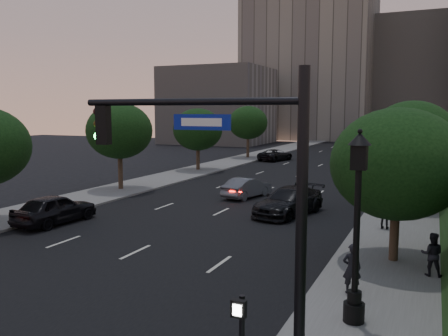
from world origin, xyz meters
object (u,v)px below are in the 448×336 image
at_px(traffic_signal_mast, 252,223).
at_px(sedan_near_left, 55,209).
at_px(pedestrian_a, 352,268).
at_px(pedestrian_c, 385,213).
at_px(sedan_far_left, 276,155).
at_px(pedestrian_b, 432,254).
at_px(sedan_far_right, 365,162).
at_px(sedan_near_right, 289,201).
at_px(sedan_mid_left, 247,188).
at_px(street_lamp, 356,236).

distance_m(traffic_signal_mast, sedan_near_left, 18.20).
bearing_deg(pedestrian_a, sedan_near_left, -33.19).
bearing_deg(traffic_signal_mast, pedestrian_c, 84.66).
relative_size(sedan_far_left, pedestrian_b, 3.19).
distance_m(pedestrian_a, pedestrian_b, 3.73).
xyz_separation_m(pedestrian_a, pedestrian_c, (0.17, 9.37, 0.01)).
xyz_separation_m(sedan_far_left, sedan_far_right, (11.25, -4.68, 0.11)).
bearing_deg(pedestrian_b, sedan_near_left, -4.46).
xyz_separation_m(sedan_near_left, sedan_far_right, (12.12, 31.34, -0.01)).
xyz_separation_m(sedan_far_left, sedan_near_right, (10.06, -28.72, 0.10)).
distance_m(sedan_mid_left, pedestrian_a, 18.22).
relative_size(traffic_signal_mast, street_lamp, 1.25).
bearing_deg(sedan_near_right, sedan_far_left, 123.21).
height_order(sedan_far_right, pedestrian_b, pedestrian_b).
distance_m(sedan_mid_left, sedan_near_right, 6.04).
bearing_deg(pedestrian_c, sedan_mid_left, -24.24).
relative_size(street_lamp, pedestrian_a, 3.38).
height_order(sedan_far_left, pedestrian_c, pedestrian_c).
bearing_deg(sedan_near_left, traffic_signal_mast, 150.62).
xyz_separation_m(street_lamp, sedan_far_right, (-4.62, 37.36, -1.82)).
height_order(street_lamp, sedan_far_left, street_lamp).
xyz_separation_m(pedestrian_a, pedestrian_b, (2.38, 2.87, -0.04)).
xyz_separation_m(street_lamp, pedestrian_b, (1.97, 5.02, -1.69)).
bearing_deg(traffic_signal_mast, street_lamp, 66.10).
bearing_deg(sedan_near_right, pedestrian_b, -32.95).
relative_size(pedestrian_a, pedestrian_c, 0.99).
xyz_separation_m(sedan_near_right, sedan_far_right, (1.19, 24.04, 0.00)).
bearing_deg(pedestrian_a, street_lamp, 81.01).
bearing_deg(street_lamp, pedestrian_a, 100.86).
bearing_deg(sedan_far_right, sedan_near_right, -107.19).
relative_size(traffic_signal_mast, pedestrian_b, 4.40).
bearing_deg(pedestrian_b, street_lamp, 67.17).
xyz_separation_m(traffic_signal_mast, sedan_near_left, (-15.06, 9.80, -2.85)).
bearing_deg(sedan_far_left, pedestrian_b, 131.88).
bearing_deg(sedan_mid_left, sedan_far_right, -92.00).
height_order(street_lamp, pedestrian_a, street_lamp).
bearing_deg(sedan_mid_left, traffic_signal_mast, 124.99).
bearing_deg(pedestrian_c, sedan_near_right, -10.56).
bearing_deg(pedestrian_a, sedan_far_left, -88.65).
distance_m(street_lamp, sedan_far_right, 37.69).
xyz_separation_m(sedan_mid_left, pedestrian_b, (12.07, -12.56, 0.24)).
xyz_separation_m(street_lamp, sedan_far_left, (-15.87, 42.04, -1.93)).
relative_size(street_lamp, sedan_near_right, 1.01).
height_order(sedan_mid_left, sedan_near_right, sedan_near_right).
height_order(traffic_signal_mast, street_lamp, traffic_signal_mast).
bearing_deg(street_lamp, sedan_far_left, 110.69).
relative_size(street_lamp, sedan_near_left, 1.16).
height_order(sedan_far_left, sedan_far_right, sedan_far_right).
xyz_separation_m(sedan_mid_left, sedan_far_left, (-5.78, 24.46, -0.00)).
bearing_deg(sedan_near_left, sedan_near_right, -142.59).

